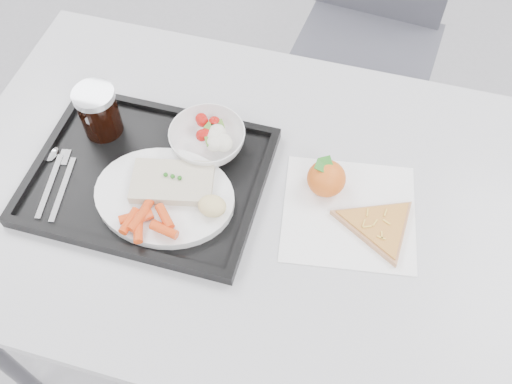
% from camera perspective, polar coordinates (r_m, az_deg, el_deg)
% --- Properties ---
extents(room, '(6.04, 7.04, 2.84)m').
position_cam_1_polar(room, '(0.44, -12.90, 15.48)').
color(room, gray).
rests_on(room, ground).
extents(table, '(1.20, 0.80, 0.75)m').
position_cam_1_polar(table, '(1.17, -0.68, -1.93)').
color(table, '#B4B4B6').
rests_on(table, ground).
extents(chair, '(0.46, 0.46, 0.93)m').
position_cam_1_polar(chair, '(1.84, 11.55, 16.82)').
color(chair, '#3E3E47').
rests_on(chair, ground).
extents(tray, '(0.45, 0.35, 0.03)m').
position_cam_1_polar(tray, '(1.14, -10.68, 1.48)').
color(tray, black).
rests_on(tray, table).
extents(dinner_plate, '(0.27, 0.27, 0.02)m').
position_cam_1_polar(dinner_plate, '(1.09, -9.13, -0.43)').
color(dinner_plate, white).
rests_on(dinner_plate, tray).
extents(fish_fillet, '(0.17, 0.12, 0.03)m').
position_cam_1_polar(fish_fillet, '(1.09, -8.35, 0.97)').
color(fish_fillet, beige).
rests_on(fish_fillet, dinner_plate).
extents(bread_roll, '(0.06, 0.06, 0.03)m').
position_cam_1_polar(bread_roll, '(1.04, -4.41, -1.41)').
color(bread_roll, tan).
rests_on(bread_roll, dinner_plate).
extents(salad_bowl, '(0.15, 0.15, 0.05)m').
position_cam_1_polar(salad_bowl, '(1.15, -4.87, 5.27)').
color(salad_bowl, white).
rests_on(salad_bowl, tray).
extents(cola_glass, '(0.08, 0.08, 0.11)m').
position_cam_1_polar(cola_glass, '(1.19, -15.48, 7.83)').
color(cola_glass, black).
rests_on(cola_glass, tray).
extents(cutlery, '(0.09, 0.17, 0.01)m').
position_cam_1_polar(cutlery, '(1.19, -19.42, 1.78)').
color(cutlery, silver).
rests_on(cutlery, tray).
extents(napkin, '(0.28, 0.28, 0.00)m').
position_cam_1_polar(napkin, '(1.10, 9.27, -2.06)').
color(napkin, white).
rests_on(napkin, table).
extents(tangerine, '(0.08, 0.08, 0.07)m').
position_cam_1_polar(tangerine, '(1.10, 7.05, 1.37)').
color(tangerine, orange).
rests_on(tangerine, napkin).
extents(pizza_slice, '(0.20, 0.20, 0.02)m').
position_cam_1_polar(pizza_slice, '(1.09, 12.20, -3.34)').
color(pizza_slice, tan).
rests_on(pizza_slice, napkin).
extents(carrot_pile, '(0.12, 0.10, 0.02)m').
position_cam_1_polar(carrot_pile, '(1.04, -10.91, -2.87)').
color(carrot_pile, '#DF4315').
rests_on(carrot_pile, dinner_plate).
extents(salad_contents, '(0.09, 0.08, 0.03)m').
position_cam_1_polar(salad_contents, '(1.14, -4.16, 5.66)').
color(salad_contents, '#AF110C').
rests_on(salad_contents, salad_bowl).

